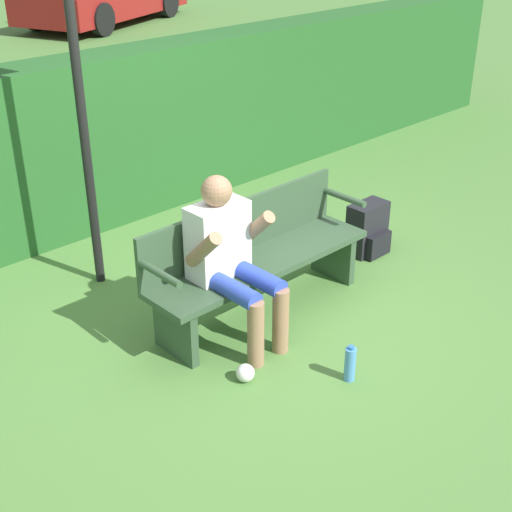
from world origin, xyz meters
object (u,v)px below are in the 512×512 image
park_bench (256,256)px  water_bottle (350,364)px  backpack (368,230)px  person_seated (230,254)px  signpost (80,92)px

park_bench → water_bottle: park_bench is taller
backpack → person_seated: bearing=-175.2°
person_seated → backpack: size_ratio=2.59×
park_bench → backpack: bearing=0.4°
park_bench → signpost: size_ratio=0.68×
backpack → signpost: size_ratio=0.17×
water_bottle → park_bench: bearing=81.2°
water_bottle → signpost: size_ratio=0.10×
park_bench → person_seated: person_seated is taller
park_bench → water_bottle: size_ratio=7.15×
water_bottle → backpack: bearing=35.1°
water_bottle → signpost: (-0.44, 2.18, 1.38)m
backpack → signpost: signpost is taller
person_seated → signpost: bearing=100.4°
backpack → signpost: bearing=149.2°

